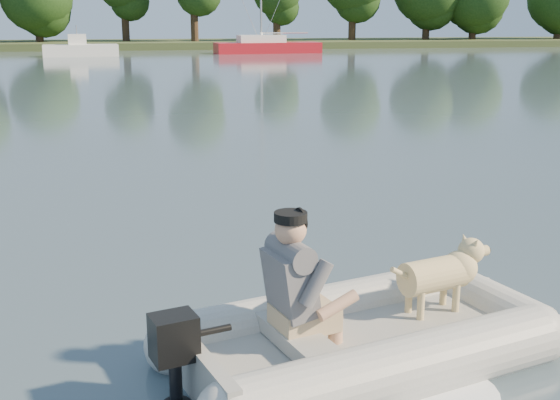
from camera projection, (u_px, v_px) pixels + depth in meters
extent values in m
plane|color=slate|center=(266.00, 366.00, 5.75)|extent=(160.00, 160.00, 0.00)
cube|color=#47512D|center=(153.00, 45.00, 64.61)|extent=(160.00, 12.00, 0.70)
cylinder|color=#332316|center=(39.00, 32.00, 61.87)|extent=(0.70, 0.70, 2.94)
cylinder|color=#332316|center=(126.00, 27.00, 63.72)|extent=(0.70, 0.70, 3.67)
cylinder|color=#332316|center=(194.00, 24.00, 63.04)|extent=(0.70, 0.70, 4.29)
cylinder|color=#332316|center=(277.00, 30.00, 64.81)|extent=(0.70, 0.70, 3.21)
cylinder|color=#332316|center=(352.00, 25.00, 66.64)|extent=(0.70, 0.70, 3.94)
cylinder|color=#332316|center=(426.00, 27.00, 68.32)|extent=(0.70, 0.70, 3.52)
cylinder|color=#332316|center=(473.00, 29.00, 69.00)|extent=(0.70, 0.70, 3.21)
cylinder|color=#332316|center=(557.00, 30.00, 70.37)|extent=(0.70, 0.70, 2.96)
cube|color=#AA131C|center=(268.00, 49.00, 54.74)|extent=(8.36, 3.07, 1.02)
cube|color=white|center=(261.00, 39.00, 54.41)|extent=(3.71, 2.11, 0.61)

